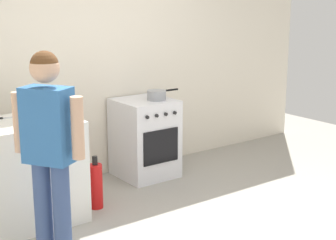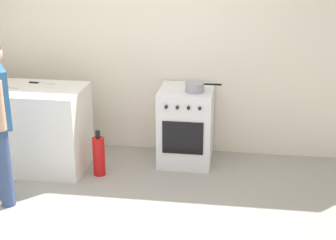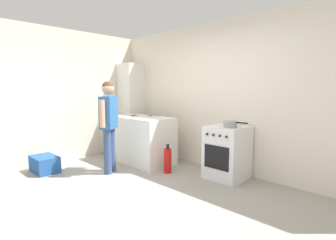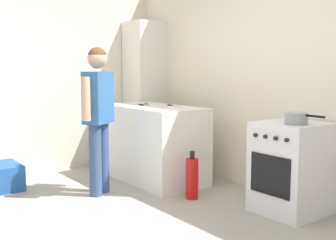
{
  "view_description": "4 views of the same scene",
  "coord_description": "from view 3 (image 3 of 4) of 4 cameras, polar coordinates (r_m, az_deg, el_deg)",
  "views": [
    {
      "loc": [
        -2.64,
        -2.91,
        1.92
      ],
      "look_at": [
        -0.05,
        0.6,
        0.87
      ],
      "focal_mm": 55.0,
      "sensor_mm": 36.0,
      "label": 1
    },
    {
      "loc": [
        0.91,
        -3.71,
        2.44
      ],
      "look_at": [
        0.29,
        0.6,
        0.84
      ],
      "focal_mm": 55.0,
      "sensor_mm": 36.0,
      "label": 2
    },
    {
      "loc": [
        2.57,
        -1.99,
        1.44
      ],
      "look_at": [
        -0.21,
        0.8,
        0.97
      ],
      "focal_mm": 28.0,
      "sensor_mm": 36.0,
      "label": 3
    },
    {
      "loc": [
        2.75,
        -1.62,
        1.33
      ],
      "look_at": [
        -0.28,
        0.61,
        0.88
      ],
      "focal_mm": 45.0,
      "sensor_mm": 36.0,
      "label": 4
    }
  ],
  "objects": [
    {
      "name": "ground_plane",
      "position": [
        3.56,
        -6.97,
        -17.08
      ],
      "size": [
        8.0,
        8.0,
        0.0
      ],
      "primitive_type": "plane",
      "color": "gray"
    },
    {
      "name": "back_wall",
      "position": [
        4.71,
        11.85,
        4.99
      ],
      "size": [
        6.0,
        0.1,
        2.6
      ],
      "primitive_type": "cube",
      "color": "silver",
      "rests_on": "ground"
    },
    {
      "name": "side_wall_left",
      "position": [
        5.7,
        -20.31,
        5.01
      ],
      "size": [
        0.1,
        3.1,
        2.6
      ],
      "primitive_type": "cube",
      "color": "silver",
      "rests_on": "ground"
    },
    {
      "name": "counter_unit",
      "position": [
        5.15,
        -5.82,
        -4.27
      ],
      "size": [
        1.3,
        0.7,
        0.9
      ],
      "primitive_type": "cube",
      "color": "silver",
      "rests_on": "ground"
    },
    {
      "name": "oven_left",
      "position": [
        4.33,
        12.76,
        -6.88
      ],
      "size": [
        0.58,
        0.62,
        0.85
      ],
      "color": "silver",
      "rests_on": "ground"
    },
    {
      "name": "pot",
      "position": [
        4.11,
        13.46,
        -0.86
      ],
      "size": [
        0.38,
        0.2,
        0.1
      ],
      "color": "gray",
      "rests_on": "oven_left"
    },
    {
      "name": "knife_bread",
      "position": [
        5.23,
        -6.9,
        0.91
      ],
      "size": [
        0.33,
        0.17,
        0.01
      ],
      "color": "silver",
      "rests_on": "counter_unit"
    },
    {
      "name": "knife_utility",
      "position": [
        5.14,
        -7.6,
        0.81
      ],
      "size": [
        0.23,
        0.16,
        0.01
      ],
      "color": "silver",
      "rests_on": "counter_unit"
    },
    {
      "name": "knife_chef",
      "position": [
        5.1,
        -3.25,
        0.8
      ],
      "size": [
        0.31,
        0.07,
        0.01
      ],
      "color": "silver",
      "rests_on": "counter_unit"
    },
    {
      "name": "knife_paring",
      "position": [
        5.24,
        -7.89,
        0.92
      ],
      "size": [
        0.21,
        0.06,
        0.01
      ],
      "color": "silver",
      "rests_on": "counter_unit"
    },
    {
      "name": "person",
      "position": [
        4.54,
        -12.77,
        0.14
      ],
      "size": [
        0.35,
        0.49,
        1.56
      ],
      "color": "#384C7A",
      "rests_on": "ground"
    },
    {
      "name": "fire_extinguisher",
      "position": [
        4.54,
        -0.06,
        -8.78
      ],
      "size": [
        0.13,
        0.13,
        0.5
      ],
      "color": "red",
      "rests_on": "ground"
    },
    {
      "name": "recycling_crate_lower",
      "position": [
        5.08,
        -25.27,
        -8.67
      ],
      "size": [
        0.52,
        0.36,
        0.28
      ],
      "primitive_type": "cube",
      "color": "#235193",
      "rests_on": "ground"
    },
    {
      "name": "larder_cabinet",
      "position": [
        6.12,
        -8.04,
        2.65
      ],
      "size": [
        0.48,
        0.44,
        2.0
      ],
      "primitive_type": "cube",
      "color": "silver",
      "rests_on": "ground"
    }
  ]
}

